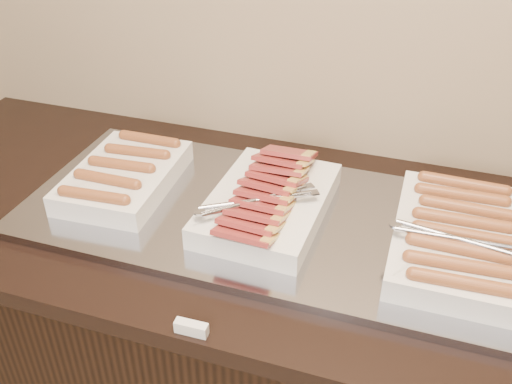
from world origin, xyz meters
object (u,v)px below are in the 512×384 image
at_px(dish_right, 461,238).
at_px(dish_center, 268,201).
at_px(warming_tray, 291,221).
at_px(dish_left, 125,175).
at_px(counter, 275,358).

bearing_deg(dish_right, dish_center, 179.82).
distance_m(warming_tray, dish_left, 0.41).
relative_size(counter, dish_center, 5.39).
distance_m(counter, warming_tray, 0.46).
xyz_separation_m(counter, dish_center, (-0.03, -0.00, 0.50)).
bearing_deg(dish_left, dish_right, -3.11).
distance_m(counter, dish_left, 0.63).
bearing_deg(dish_center, dish_right, 1.92).
xyz_separation_m(counter, warming_tray, (0.03, 0.00, 0.46)).
height_order(warming_tray, dish_left, dish_left).
distance_m(dish_center, dish_right, 0.40).
height_order(dish_left, dish_right, dish_right).
bearing_deg(dish_right, counter, 179.25).
relative_size(counter, dish_left, 6.11).
relative_size(counter, warming_tray, 1.72).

